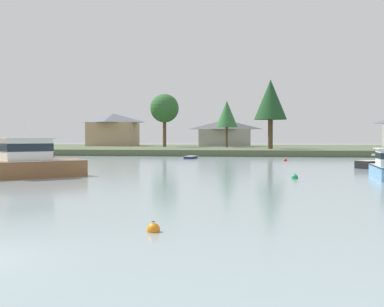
{
  "coord_description": "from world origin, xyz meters",
  "views": [
    {
      "loc": [
        7.75,
        -11.78,
        3.11
      ],
      "look_at": [
        1.84,
        27.92,
        1.82
      ],
      "focal_mm": 48.53,
      "sensor_mm": 36.0,
      "label": 1
    }
  ],
  "objects_px": {
    "dinghy_white": "(22,160)",
    "mooring_buoy_orange": "(153,230)",
    "cruiser_red": "(38,155)",
    "mooring_buoy_green": "(295,177)",
    "dinghy_navy": "(191,158)",
    "mooring_buoy_red": "(285,160)",
    "cruiser_wood": "(15,169)"
  },
  "relations": [
    {
      "from": "dinghy_white",
      "to": "mooring_buoy_orange",
      "type": "xyz_separation_m",
      "value": [
        28.31,
        -47.31,
        -0.04
      ]
    },
    {
      "from": "cruiser_red",
      "to": "mooring_buoy_green",
      "type": "distance_m",
      "value": 50.04
    },
    {
      "from": "dinghy_navy",
      "to": "mooring_buoy_red",
      "type": "distance_m",
      "value": 14.31
    },
    {
      "from": "cruiser_wood",
      "to": "mooring_buoy_orange",
      "type": "relative_size",
      "value": 18.74
    },
    {
      "from": "dinghy_white",
      "to": "mooring_buoy_green",
      "type": "height_order",
      "value": "mooring_buoy_green"
    },
    {
      "from": "dinghy_white",
      "to": "cruiser_red",
      "type": "relative_size",
      "value": 0.41
    },
    {
      "from": "dinghy_white",
      "to": "mooring_buoy_orange",
      "type": "bearing_deg",
      "value": -59.1
    },
    {
      "from": "cruiser_red",
      "to": "dinghy_navy",
      "type": "relative_size",
      "value": 2.27
    },
    {
      "from": "dinghy_navy",
      "to": "mooring_buoy_green",
      "type": "height_order",
      "value": "mooring_buoy_green"
    },
    {
      "from": "dinghy_navy",
      "to": "mooring_buoy_red",
      "type": "bearing_deg",
      "value": -23.28
    },
    {
      "from": "cruiser_red",
      "to": "mooring_buoy_orange",
      "type": "distance_m",
      "value": 64.8
    },
    {
      "from": "mooring_buoy_red",
      "to": "mooring_buoy_orange",
      "type": "height_order",
      "value": "mooring_buoy_red"
    },
    {
      "from": "mooring_buoy_red",
      "to": "mooring_buoy_orange",
      "type": "xyz_separation_m",
      "value": [
        -5.81,
        -50.95,
        -0.01
      ]
    },
    {
      "from": "dinghy_white",
      "to": "mooring_buoy_red",
      "type": "xyz_separation_m",
      "value": [
        34.12,
        3.64,
        -0.03
      ]
    },
    {
      "from": "dinghy_navy",
      "to": "mooring_buoy_orange",
      "type": "xyz_separation_m",
      "value": [
        7.33,
        -56.61,
        -0.05
      ]
    },
    {
      "from": "cruiser_wood",
      "to": "cruiser_red",
      "type": "distance_m",
      "value": 40.26
    },
    {
      "from": "dinghy_navy",
      "to": "mooring_buoy_red",
      "type": "height_order",
      "value": "dinghy_navy"
    },
    {
      "from": "cruiser_wood",
      "to": "mooring_buoy_orange",
      "type": "xyz_separation_m",
      "value": [
        15.14,
        -19.94,
        -0.64
      ]
    },
    {
      "from": "mooring_buoy_green",
      "to": "mooring_buoy_red",
      "type": "height_order",
      "value": "mooring_buoy_green"
    },
    {
      "from": "cruiser_wood",
      "to": "mooring_buoy_red",
      "type": "height_order",
      "value": "cruiser_wood"
    },
    {
      "from": "dinghy_white",
      "to": "mooring_buoy_red",
      "type": "relative_size",
      "value": 5.8
    },
    {
      "from": "dinghy_white",
      "to": "dinghy_navy",
      "type": "bearing_deg",
      "value": 23.9
    },
    {
      "from": "mooring_buoy_green",
      "to": "cruiser_wood",
      "type": "bearing_deg",
      "value": -172.55
    },
    {
      "from": "mooring_buoy_red",
      "to": "mooring_buoy_orange",
      "type": "distance_m",
      "value": 51.28
    },
    {
      "from": "cruiser_wood",
      "to": "dinghy_navy",
      "type": "height_order",
      "value": "cruiser_wood"
    },
    {
      "from": "mooring_buoy_orange",
      "to": "cruiser_wood",
      "type": "bearing_deg",
      "value": 127.22
    },
    {
      "from": "dinghy_white",
      "to": "cruiser_red",
      "type": "distance_m",
      "value": 10.05
    },
    {
      "from": "dinghy_white",
      "to": "mooring_buoy_green",
      "type": "bearing_deg",
      "value": -36.0
    },
    {
      "from": "dinghy_white",
      "to": "mooring_buoy_green",
      "type": "distance_m",
      "value": 41.96
    },
    {
      "from": "dinghy_navy",
      "to": "mooring_buoy_red",
      "type": "xyz_separation_m",
      "value": [
        13.14,
        -5.65,
        -0.05
      ]
    },
    {
      "from": "dinghy_navy",
      "to": "mooring_buoy_green",
      "type": "relative_size",
      "value": 5.86
    },
    {
      "from": "cruiser_wood",
      "to": "dinghy_navy",
      "type": "distance_m",
      "value": 37.5
    }
  ]
}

